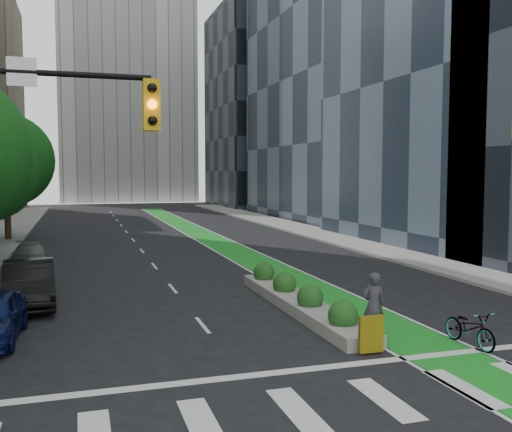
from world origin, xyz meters
TOP-DOWN VIEW (x-y plane):
  - ground at (0.00, 0.00)m, footprint 160.00×160.00m
  - sidewalk_right at (11.80, 25.00)m, footprint 3.60×90.00m
  - bike_lane_paint at (3.00, 30.00)m, footprint 2.20×70.00m
  - building_glass_far at (21.00, 45.00)m, footprint 14.00×24.00m
  - building_dark_end at (20.00, 68.00)m, footprint 14.00×18.00m
  - tree_far at (-11.00, 32.00)m, footprint 6.60×6.60m
  - median_planter at (1.20, 7.04)m, footprint 1.20×10.26m
  - bicycle at (4.20, 1.63)m, footprint 0.80×2.01m
  - cyclist at (2.00, 3.13)m, footprint 0.74×0.51m
  - parked_car_left_mid at (-7.98, 10.52)m, footprint 2.07×5.07m
  - parked_car_left_far at (-8.60, 19.21)m, footprint 2.00×4.37m

SIDE VIEW (x-z plane):
  - ground at x=0.00m, z-range 0.00..0.00m
  - bike_lane_paint at x=3.00m, z-range 0.00..0.01m
  - sidewalk_right at x=11.80m, z-range 0.00..0.15m
  - median_planter at x=1.20m, z-range -0.18..0.92m
  - bicycle at x=4.20m, z-range 0.00..1.04m
  - parked_car_left_far at x=-8.60m, z-range 0.00..1.24m
  - parked_car_left_mid at x=-7.98m, z-range 0.00..1.64m
  - cyclist at x=2.00m, z-range 0.00..1.96m
  - tree_far at x=-11.00m, z-range 1.19..10.20m
  - building_dark_end at x=20.00m, z-range 0.00..28.00m
  - building_glass_far at x=21.00m, z-range 0.00..42.00m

